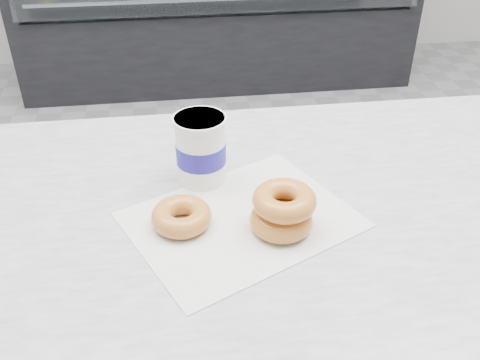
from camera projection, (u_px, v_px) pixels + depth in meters
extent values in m
plane|color=#969598|center=(278.00, 308.00, 1.89)|extent=(5.00, 5.00, 0.00)
cube|color=silver|center=(366.00, 214.00, 0.90)|extent=(3.06, 0.76, 0.04)
cube|color=black|center=(218.00, 39.00, 3.47)|extent=(2.40, 0.70, 0.50)
cube|color=silver|center=(241.00, 220.00, 0.86)|extent=(0.42, 0.38, 0.00)
torus|color=#D08139|center=(182.00, 216.00, 0.84)|extent=(0.10, 0.10, 0.03)
torus|color=#D08139|center=(281.00, 220.00, 0.83)|extent=(0.10, 0.10, 0.03)
torus|color=#D08139|center=(284.00, 201.00, 0.81)|extent=(0.14, 0.14, 0.03)
cylinder|color=white|center=(201.00, 149.00, 0.92)|extent=(0.11, 0.11, 0.12)
cylinder|color=white|center=(199.00, 119.00, 0.89)|extent=(0.09, 0.09, 0.01)
cylinder|color=#201A94|center=(201.00, 152.00, 0.93)|extent=(0.11, 0.11, 0.04)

